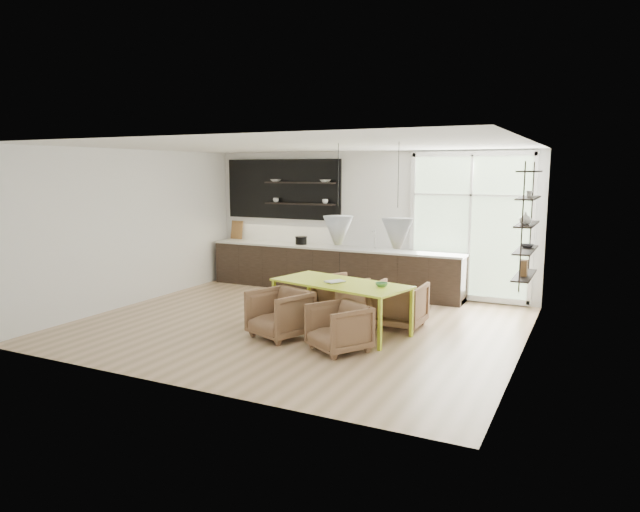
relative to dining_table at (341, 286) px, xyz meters
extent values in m
cube|color=tan|center=(-0.79, 0.03, -0.74)|extent=(7.00, 6.00, 0.01)
cube|color=white|center=(-0.79, 3.03, 0.72)|extent=(7.00, 0.02, 2.90)
cube|color=white|center=(-4.29, 0.03, 0.72)|extent=(0.02, 6.00, 2.90)
cube|color=white|center=(2.71, 0.03, 0.72)|extent=(0.02, 6.00, 2.90)
cube|color=white|center=(-0.79, 0.03, 2.17)|extent=(7.00, 6.00, 0.01)
cube|color=#B2D1A5|center=(1.36, 3.00, 0.72)|extent=(2.20, 0.02, 2.70)
cube|color=silver|center=(1.36, 2.97, 0.72)|extent=(2.30, 0.08, 2.80)
cone|color=silver|center=(0.16, -0.47, 0.92)|extent=(0.44, 0.44, 0.42)
cone|color=silver|center=(1.06, -0.47, 0.92)|extent=(0.44, 0.44, 0.42)
cylinder|color=black|center=(0.16, -0.47, 1.72)|extent=(0.01, 0.01, 0.89)
cylinder|color=black|center=(1.06, -0.47, 1.72)|extent=(0.01, 0.01, 0.89)
cube|color=black|center=(-1.39, 2.70, -0.28)|extent=(5.50, 0.65, 0.90)
cube|color=beige|center=(-1.39, 2.70, 0.19)|extent=(5.54, 0.69, 0.04)
cube|color=white|center=(-1.39, 3.02, 0.47)|extent=(5.50, 0.02, 0.55)
cube|color=black|center=(-2.74, 2.99, 1.37)|extent=(2.80, 0.06, 1.30)
cube|color=black|center=(-2.24, 2.85, 1.52)|extent=(1.60, 0.28, 0.03)
cube|color=black|center=(-2.24, 2.85, 1.07)|extent=(1.60, 0.28, 0.03)
cube|color=olive|center=(-3.94, 2.93, 0.42)|extent=(0.30, 0.10, 0.42)
cylinder|color=silver|center=(-0.49, 2.80, 0.39)|extent=(0.02, 0.02, 0.40)
imported|color=white|center=(-2.84, 2.85, 1.56)|extent=(0.22, 0.22, 0.05)
imported|color=white|center=(-1.64, 2.85, 1.56)|extent=(0.22, 0.22, 0.05)
imported|color=white|center=(-2.84, 2.85, 1.13)|extent=(0.12, 0.12, 0.10)
imported|color=white|center=(-1.64, 2.85, 1.13)|extent=(0.12, 0.12, 0.10)
cylinder|color=black|center=(-2.14, 2.71, 0.28)|extent=(0.24, 0.24, 0.15)
cube|color=black|center=(2.57, 0.63, 0.97)|extent=(0.02, 0.02, 1.90)
cube|color=black|center=(2.57, 1.83, 0.97)|extent=(0.02, 0.02, 1.90)
cube|color=black|center=(2.57, 1.23, 0.17)|extent=(0.26, 1.20, 0.02)
cube|color=black|center=(2.57, 1.23, 0.57)|extent=(0.26, 1.20, 0.02)
cube|color=black|center=(2.57, 1.23, 0.97)|extent=(0.26, 1.20, 0.02)
cube|color=black|center=(2.57, 1.23, 1.37)|extent=(0.26, 1.20, 0.03)
cube|color=black|center=(2.57, 1.23, 1.77)|extent=(0.26, 1.20, 0.03)
imported|color=white|center=(2.57, 0.98, 1.08)|extent=(0.18, 0.18, 0.19)
imported|color=#333338|center=(2.57, 1.43, 0.61)|extent=(0.22, 0.22, 0.05)
imported|color=white|center=(2.57, 1.33, 1.43)|extent=(0.10, 0.10, 0.09)
cube|color=olive|center=(2.57, 1.13, 0.30)|extent=(0.10, 0.18, 0.24)
cube|color=#C7DE2B|center=(0.00, 0.00, 0.04)|extent=(2.31, 1.43, 0.03)
cube|color=#C7DE2B|center=(-1.10, -0.19, -0.35)|extent=(0.06, 0.06, 0.75)
cube|color=#C7DE2B|center=(-0.90, 0.66, -0.35)|extent=(0.06, 0.06, 0.75)
cube|color=#C7DE2B|center=(0.90, -0.66, -0.35)|extent=(0.06, 0.06, 0.75)
cube|color=#C7DE2B|center=(1.10, 0.19, -0.35)|extent=(0.06, 0.06, 0.75)
imported|color=brown|center=(-0.41, 0.93, -0.38)|extent=(1.04, 1.05, 0.70)
imported|color=brown|center=(0.75, 0.63, -0.36)|extent=(0.79, 0.81, 0.74)
imported|color=brown|center=(-0.69, -0.71, -0.36)|extent=(1.02, 1.03, 0.73)
imported|color=brown|center=(0.39, -0.92, -0.39)|extent=(1.00, 1.01, 0.67)
cylinder|color=black|center=(-1.37, 0.01, -0.30)|extent=(0.33, 0.33, 0.02)
cylinder|color=black|center=(-1.37, 0.01, -0.61)|extent=(0.35, 0.35, 0.02)
cylinder|color=black|center=(-1.22, 0.00, -0.52)|extent=(0.01, 0.01, 0.43)
cylinder|color=black|center=(-1.36, 0.17, -0.52)|extent=(0.01, 0.01, 0.43)
cylinder|color=black|center=(-1.53, 0.02, -0.52)|extent=(0.01, 0.01, 0.43)
cylinder|color=black|center=(-1.38, -0.14, -0.52)|extent=(0.01, 0.01, 0.43)
imported|color=white|center=(-0.17, 0.01, 0.07)|extent=(0.33, 0.36, 0.03)
imported|color=#4E8A4F|center=(0.68, -0.02, 0.08)|extent=(0.20, 0.20, 0.06)
camera|label=1|loc=(3.56, -7.98, 1.80)|focal=32.00mm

